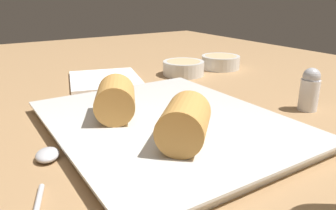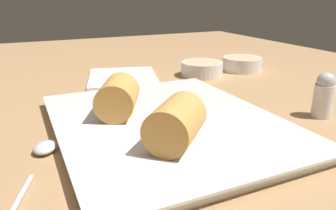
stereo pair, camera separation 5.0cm
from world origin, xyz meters
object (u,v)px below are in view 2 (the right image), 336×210
(serving_plate, at_px, (168,125))
(spoon, at_px, (38,162))
(salt_shaker, at_px, (324,95))
(dipping_bowl_near, at_px, (202,68))
(dipping_bowl_far, at_px, (242,63))
(napkin, at_px, (123,78))

(serving_plate, distance_m, spoon, 0.16)
(serving_plate, xyz_separation_m, spoon, (0.03, -0.16, -0.00))
(serving_plate, height_order, salt_shaker, salt_shaker)
(serving_plate, relative_size, spoon, 1.78)
(dipping_bowl_near, xyz_separation_m, dipping_bowl_far, (-0.01, 0.11, 0.00))
(napkin, bearing_deg, salt_shaker, 30.66)
(dipping_bowl_near, height_order, salt_shaker, salt_shaker)
(dipping_bowl_far, bearing_deg, spoon, -59.85)
(serving_plate, distance_m, napkin, 0.28)
(serving_plate, relative_size, dipping_bowl_far, 3.77)
(spoon, relative_size, salt_shaker, 2.87)
(dipping_bowl_near, distance_m, napkin, 0.17)
(serving_plate, relative_size, dipping_bowl_near, 3.77)
(dipping_bowl_far, xyz_separation_m, napkin, (-0.04, -0.27, -0.01))
(serving_plate, bearing_deg, napkin, 174.38)
(dipping_bowl_far, xyz_separation_m, salt_shaker, (0.28, -0.08, 0.02))
(serving_plate, distance_m, dipping_bowl_far, 0.38)
(salt_shaker, bearing_deg, spoon, -93.17)
(dipping_bowl_near, xyz_separation_m, spoon, (0.26, -0.34, -0.01))
(serving_plate, xyz_separation_m, dipping_bowl_far, (-0.24, 0.29, 0.01))
(dipping_bowl_near, bearing_deg, serving_plate, -38.86)
(spoon, bearing_deg, napkin, 148.40)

